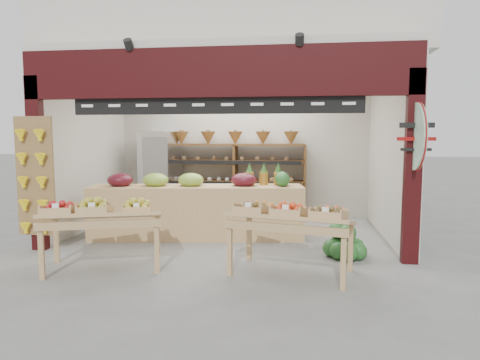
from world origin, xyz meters
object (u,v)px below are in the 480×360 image
mid_counter (196,210)px  display_table_right (292,215)px  back_shelving (235,164)px  display_table_left (96,213)px  refrigerator (161,174)px  watermelon_pile (344,245)px  cardboard_stack (137,220)px

mid_counter → display_table_right: mid_counter is taller
back_shelving → display_table_left: 3.98m
refrigerator → mid_counter: bearing=-42.9°
display_table_right → watermelon_pile: (0.75, 0.84, -0.58)m
cardboard_stack → refrigerator: bearing=93.2°
back_shelving → watermelon_pile: size_ratio=4.69×
display_table_left → cardboard_stack: bearing=95.6°
refrigerator → display_table_right: size_ratio=1.10×
display_table_right → watermelon_pile: size_ratio=2.62×
back_shelving → watermelon_pile: (2.00, -2.79, -0.96)m
refrigerator → mid_counter: (1.22, -1.84, -0.43)m
cardboard_stack → watermelon_pile: size_ratio=1.70×
watermelon_pile → cardboard_stack: bearing=163.7°
display_table_right → refrigerator: bearing=128.9°
display_table_right → watermelon_pile: display_table_right is taller
cardboard_stack → mid_counter: (1.12, -0.15, 0.25)m
refrigerator → cardboard_stack: bearing=-73.2°
refrigerator → cardboard_stack: 1.82m
cardboard_stack → mid_counter: bearing=-7.7°
mid_counter → back_shelving: bearing=78.0°
back_shelving → display_table_right: (1.25, -3.63, -0.38)m
cardboard_stack → watermelon_pile: (3.53, -1.03, -0.06)m
mid_counter → watermelon_pile: mid_counter is taller
cardboard_stack → display_table_right: size_ratio=0.65×
display_table_right → mid_counter: bearing=133.8°
display_table_left → display_table_right: 2.58m
cardboard_stack → mid_counter: 1.16m
refrigerator → display_table_right: 4.57m
back_shelving → refrigerator: bearing=-177.4°
mid_counter → display_table_left: (-0.93, -1.82, 0.25)m
refrigerator → back_shelving: bearing=16.2°
back_shelving → cardboard_stack: size_ratio=2.75×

